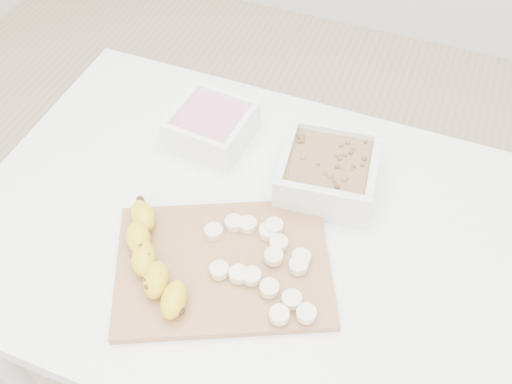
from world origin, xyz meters
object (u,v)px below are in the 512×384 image
(bowl_yogurt, at_px, (211,125))
(bowl_granola, at_px, (328,172))
(banana, at_px, (154,260))
(table, at_px, (250,256))
(cutting_board, at_px, (223,266))

(bowl_yogurt, bearing_deg, bowl_granola, -8.55)
(bowl_yogurt, height_order, banana, bowl_yogurt)
(table, height_order, bowl_yogurt, bowl_yogurt)
(bowl_yogurt, distance_m, bowl_granola, 0.25)
(table, distance_m, banana, 0.22)
(bowl_granola, height_order, banana, bowl_granola)
(bowl_yogurt, xyz_separation_m, cutting_board, (0.14, -0.27, -0.03))
(bowl_yogurt, bearing_deg, table, -49.26)
(bowl_yogurt, distance_m, cutting_board, 0.31)
(table, bearing_deg, bowl_granola, 54.59)
(bowl_yogurt, distance_m, banana, 0.32)
(table, relative_size, banana, 4.40)
(bowl_granola, xyz_separation_m, cutting_board, (-0.11, -0.23, -0.03))
(bowl_yogurt, bearing_deg, cutting_board, -62.35)
(cutting_board, bearing_deg, bowl_yogurt, 117.65)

